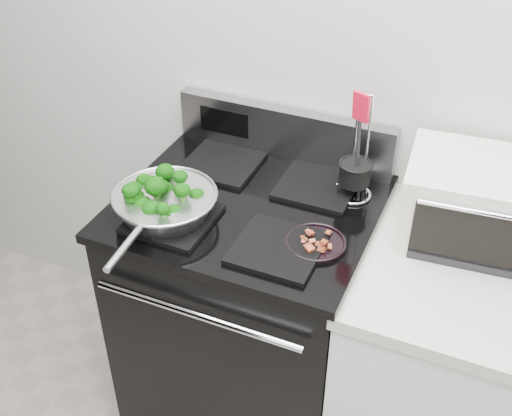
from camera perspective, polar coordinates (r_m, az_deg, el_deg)
The scene contains 8 objects.
back_wall at distance 2.00m, azimuth 11.41°, elevation 13.05°, with size 4.00×0.02×2.70m, color silver.
gas_range at distance 2.29m, azimuth -0.61°, elevation -8.95°, with size 0.79×0.69×1.13m.
counter at distance 2.21m, azimuth 16.33°, elevation -14.18°, with size 0.62×0.68×0.92m.
skillet at distance 1.92m, azimuth -8.12°, elevation 0.47°, with size 0.32×0.50×0.07m.
broccoli_pile at distance 1.91m, azimuth -8.13°, elevation 0.96°, with size 0.25×0.25×0.09m, color black, non-canonical shape.
bacon_plate at distance 1.82m, azimuth 5.33°, elevation -2.85°, with size 0.17×0.17×0.04m.
utensil_holder at distance 2.01m, azimuth 8.74°, elevation 2.61°, with size 0.12×0.12×0.36m.
toaster_oven at distance 1.94m, azimuth 19.21°, elevation 0.45°, with size 0.45×0.36×0.24m.
Camera 1 is at (0.37, -0.06, 2.11)m, focal length 45.00 mm.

